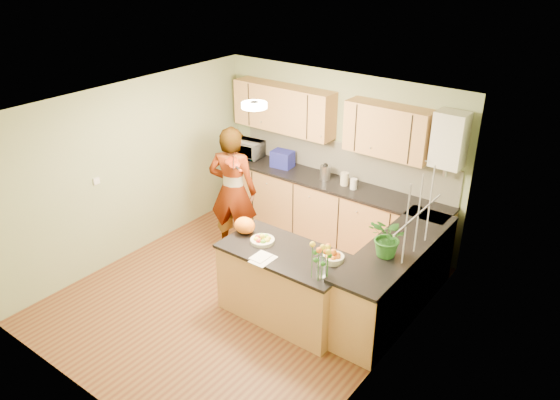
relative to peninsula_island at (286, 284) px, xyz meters
The scene contains 28 objects.
floor 0.82m from the peninsula_island, behind, with size 4.50×4.50×0.00m, color #582C19.
ceiling 2.16m from the peninsula_island, behind, with size 4.00×4.50×0.02m, color white.
wall_back 2.49m from the peninsula_island, 106.88° to the left, with size 4.00×0.02×2.50m, color gray.
wall_front 2.48m from the peninsula_island, 106.92° to the right, with size 4.00×0.02×2.50m, color gray.
wall_left 2.80m from the peninsula_island, behind, with size 0.02×4.50×2.50m, color gray.
wall_right 1.54m from the peninsula_island, ahead, with size 0.02×4.50×2.50m, color gray.
back_counter 2.04m from the peninsula_island, 106.65° to the left, with size 3.64×0.62×0.94m.
right_counter 1.33m from the peninsula_island, 40.02° to the left, with size 0.62×2.24×0.94m.
splashback 2.43m from the peninsula_island, 104.62° to the left, with size 3.60×0.02×0.52m, color #ECE7CC.
upper_cabinets 2.65m from the peninsula_island, 112.43° to the left, with size 3.20×0.34×0.70m.
boiler 2.74m from the peninsula_island, 64.10° to the left, with size 0.40×0.30×0.86m.
window_right 1.81m from the peninsula_island, 24.73° to the left, with size 0.01×1.30×1.05m.
light_switch 2.86m from the peninsula_island, 167.39° to the right, with size 0.02×0.09×0.09m, color white.
ceiling_lamp 2.14m from the peninsula_island, 156.11° to the left, with size 0.30×0.30×0.07m.
peninsula_island is the anchor object (origin of this frame).
fruit_dish 0.60m from the peninsula_island, behind, with size 0.29×0.29×0.10m.
orange_bowl 0.77m from the peninsula_island, 15.26° to the left, with size 0.25×0.25×0.14m.
flower_vase 0.99m from the peninsula_island, 16.70° to the right, with size 0.26×0.26×0.47m.
orange_bag 0.87m from the peninsula_island, behind, with size 0.27×0.23×0.21m, color orange.
papers 0.56m from the peninsula_island, 108.43° to the right, with size 0.21×0.29×0.01m, color white.
violinist 1.79m from the peninsula_island, 152.33° to the left, with size 0.70×0.46×1.91m, color #E4A48B.
violin 1.80m from the peninsula_island, 156.37° to the left, with size 0.65×0.26×0.13m, color #501905, non-canonical shape.
microwave 3.06m from the peninsula_island, 138.58° to the left, with size 0.50×0.34×0.27m, color white.
blue_box 2.57m from the peninsula_island, 127.67° to the left, with size 0.33×0.24×0.26m, color navy.
kettle 2.19m from the peninsula_island, 110.33° to the left, with size 0.16×0.16×0.29m.
jar_cream 2.09m from the peninsula_island, 101.27° to the left, with size 0.12×0.12×0.19m, color beige.
jar_white 2.01m from the peninsula_island, 96.33° to the left, with size 0.10×0.10×0.16m, color white.
potted_plant 1.37m from the peninsula_island, 28.79° to the left, with size 0.43×0.38×0.48m, color #2A6C24.
Camera 1 is at (3.90, -4.39, 4.21)m, focal length 35.00 mm.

